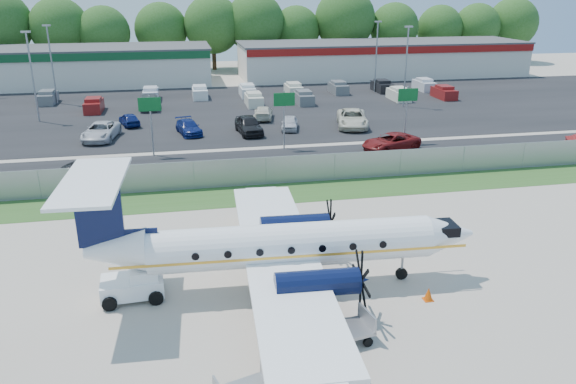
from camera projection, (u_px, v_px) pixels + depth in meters
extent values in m
plane|color=#BAAC9D|center=(312.00, 279.00, 26.78)|extent=(170.00, 170.00, 0.00)
cube|color=#2D561E|center=(271.00, 194.00, 37.84)|extent=(170.00, 4.00, 0.02)
cube|color=black|center=(256.00, 164.00, 44.29)|extent=(170.00, 8.00, 0.02)
cube|color=black|center=(230.00, 110.00, 63.64)|extent=(170.00, 32.00, 0.02)
cube|color=gray|center=(266.00, 171.00, 39.34)|extent=(120.00, 0.02, 1.90)
cube|color=gray|center=(266.00, 158.00, 39.00)|extent=(120.00, 0.06, 0.06)
cube|color=gray|center=(266.00, 184.00, 39.66)|extent=(120.00, 0.06, 0.06)
cube|color=silver|center=(43.00, 68.00, 78.70)|extent=(46.00, 12.00, 5.00)
cube|color=#474749|center=(41.00, 49.00, 77.80)|extent=(46.40, 12.40, 0.24)
cube|color=#0F4723|center=(31.00, 58.00, 72.39)|extent=(46.00, 0.20, 1.00)
cube|color=silver|center=(382.00, 59.00, 87.77)|extent=(44.00, 12.00, 5.00)
cube|color=#474749|center=(383.00, 42.00, 86.87)|extent=(44.40, 12.40, 0.24)
cube|color=maroon|center=(397.00, 50.00, 81.46)|extent=(44.00, 0.20, 1.00)
cylinder|color=gray|center=(151.00, 126.00, 45.66)|extent=(0.14, 0.14, 5.00)
cube|color=#0C5923|center=(150.00, 104.00, 44.91)|extent=(1.80, 0.08, 1.10)
cylinder|color=gray|center=(284.00, 120.00, 47.66)|extent=(0.14, 0.14, 5.00)
cube|color=#0C5923|center=(284.00, 99.00, 46.90)|extent=(1.80, 0.08, 1.10)
cylinder|color=gray|center=(406.00, 115.00, 49.66)|extent=(0.14, 0.14, 5.00)
cube|color=#0C5923|center=(408.00, 95.00, 48.90)|extent=(1.80, 0.08, 1.10)
cylinder|color=gray|center=(33.00, 78.00, 56.62)|extent=(0.18, 0.18, 9.00)
cube|color=gray|center=(26.00, 32.00, 55.08)|extent=(0.90, 0.35, 0.18)
cylinder|color=gray|center=(406.00, 68.00, 63.88)|extent=(0.18, 0.18, 9.00)
cube|color=gray|center=(409.00, 27.00, 62.33)|extent=(0.90, 0.35, 0.18)
cylinder|color=gray|center=(52.00, 65.00, 65.84)|extent=(0.18, 0.18, 9.00)
cube|color=gray|center=(46.00, 25.00, 64.29)|extent=(0.90, 0.35, 0.18)
cylinder|color=gray|center=(376.00, 58.00, 73.09)|extent=(0.18, 0.18, 9.00)
cube|color=gray|center=(378.00, 22.00, 71.55)|extent=(0.90, 0.35, 0.18)
cylinder|color=white|center=(292.00, 244.00, 25.37)|extent=(12.84, 2.58, 1.94)
cone|color=white|center=(449.00, 234.00, 26.38)|extent=(2.34, 2.05, 1.94)
cone|color=white|center=(116.00, 251.00, 24.26)|extent=(2.75, 2.07, 1.94)
cube|color=black|center=(446.00, 228.00, 26.23)|extent=(0.98, 1.37, 0.46)
cube|color=white|center=(280.00, 256.00, 25.49)|extent=(4.17, 18.10, 0.22)
cylinder|color=black|center=(317.00, 283.00, 22.84)|extent=(3.52, 1.30, 1.12)
cylinder|color=black|center=(295.00, 226.00, 28.34)|extent=(3.52, 1.30, 1.12)
cube|color=black|center=(99.00, 214.00, 23.59)|extent=(1.95, 0.28, 2.96)
cube|color=white|center=(92.00, 181.00, 23.07)|extent=(2.77, 6.44, 0.14)
cylinder|color=gray|center=(402.00, 267.00, 26.61)|extent=(0.12, 0.12, 1.33)
cylinder|color=black|center=(401.00, 274.00, 26.74)|extent=(0.58, 0.21, 0.57)
cylinder|color=black|center=(290.00, 316.00, 23.19)|extent=(0.67, 0.44, 0.65)
cylinder|color=black|center=(273.00, 253.00, 28.69)|extent=(0.67, 0.44, 0.65)
cube|color=white|center=(133.00, 286.00, 25.02)|extent=(2.79, 1.76, 0.76)
cube|color=white|center=(144.00, 273.00, 24.94)|extent=(1.26, 1.47, 0.54)
cube|color=black|center=(155.00, 271.00, 25.04)|extent=(0.26, 1.20, 0.43)
cylinder|color=black|center=(110.00, 304.00, 24.12)|extent=(0.66, 0.27, 0.65)
cylinder|color=black|center=(111.00, 285.00, 25.66)|extent=(0.66, 0.27, 0.65)
cylinder|color=black|center=(156.00, 298.00, 24.56)|extent=(0.66, 0.27, 0.65)
cylinder|color=black|center=(155.00, 280.00, 26.10)|extent=(0.66, 0.27, 0.65)
cube|color=gray|center=(268.00, 375.00, 19.09)|extent=(0.39, 1.09, 0.56)
cylinder|color=black|center=(256.00, 382.00, 19.60)|extent=(0.35, 0.20, 0.33)
cube|color=gray|center=(343.00, 331.00, 21.88)|extent=(2.47, 1.75, 0.13)
cube|color=gray|center=(318.00, 330.00, 21.38)|extent=(0.35, 1.34, 0.67)
cube|color=gray|center=(367.00, 318.00, 22.14)|extent=(0.35, 1.34, 0.67)
cylinder|color=black|center=(331.00, 351.00, 21.17)|extent=(0.42, 0.21, 0.40)
cylinder|color=black|center=(318.00, 334.00, 22.24)|extent=(0.42, 0.21, 0.40)
cylinder|color=black|center=(368.00, 342.00, 21.72)|extent=(0.42, 0.21, 0.40)
cylinder|color=black|center=(353.00, 325.00, 22.80)|extent=(0.42, 0.21, 0.40)
cone|color=#D54A06|center=(428.00, 294.00, 24.93)|extent=(0.40, 0.40, 0.61)
cube|color=#D54A06|center=(428.00, 300.00, 25.03)|extent=(0.43, 0.43, 0.03)
cone|color=#D54A06|center=(305.00, 219.00, 33.09)|extent=(0.38, 0.38, 0.57)
cube|color=#D54A06|center=(304.00, 223.00, 33.18)|extent=(0.40, 0.40, 0.03)
imported|color=black|center=(96.00, 178.00, 41.04)|extent=(5.16, 3.80, 1.30)
imported|color=maroon|center=(390.00, 150.00, 48.01)|extent=(5.72, 3.98, 1.45)
imported|color=silver|center=(102.00, 139.00, 51.41)|extent=(3.42, 5.91, 1.55)
imported|color=navy|center=(189.00, 134.00, 53.30)|extent=(2.72, 4.79, 1.31)
imported|color=black|center=(249.00, 134.00, 53.46)|extent=(2.52, 5.22, 1.72)
imported|color=silver|center=(290.00, 129.00, 55.01)|extent=(2.38, 4.10, 1.31)
imported|color=beige|center=(352.00, 127.00, 56.01)|extent=(4.22, 6.68, 1.72)
imported|color=navy|center=(130.00, 126.00, 56.52)|extent=(2.57, 4.07, 1.29)
imported|color=beige|center=(263.00, 119.00, 59.40)|extent=(2.76, 4.90, 1.34)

